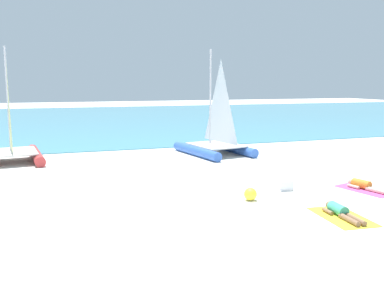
% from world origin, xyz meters
% --- Properties ---
extents(ground_plane, '(120.00, 120.00, 0.00)m').
position_xyz_m(ground_plane, '(0.00, 10.00, 0.00)').
color(ground_plane, white).
extents(ocean_water, '(120.00, 40.00, 0.05)m').
position_xyz_m(ocean_water, '(0.00, 32.04, 0.03)').
color(ocean_water, '#4C9EB7').
rests_on(ocean_water, ground).
extents(sailboat_blue, '(3.27, 4.42, 5.24)m').
position_xyz_m(sailboat_blue, '(2.56, 9.36, 0.78)').
color(sailboat_blue, blue).
rests_on(sailboat_blue, ground).
extents(sailboat_red, '(3.02, 4.28, 5.22)m').
position_xyz_m(sailboat_red, '(-6.99, 10.35, 0.78)').
color(sailboat_red, '#CC3838').
rests_on(sailboat_red, ground).
extents(towel_left, '(1.26, 1.99, 0.01)m').
position_xyz_m(towel_left, '(2.14, -0.94, 0.01)').
color(towel_left, yellow).
rests_on(towel_left, ground).
extents(sunbather_left, '(0.58, 1.57, 0.30)m').
position_xyz_m(sunbather_left, '(2.14, -0.87, 0.13)').
color(sunbather_left, '#3FB28C').
rests_on(sunbather_left, towel_left).
extents(towel_right, '(1.52, 2.11, 0.01)m').
position_xyz_m(towel_right, '(4.81, 1.20, 0.01)').
color(towel_right, '#D84C99').
rests_on(towel_right, ground).
extents(sunbather_right, '(0.76, 1.56, 0.30)m').
position_xyz_m(sunbather_right, '(4.79, 1.26, 0.13)').
color(sunbather_right, orange).
rests_on(sunbather_right, towel_right).
extents(beach_ball, '(0.40, 0.40, 0.40)m').
position_xyz_m(beach_ball, '(0.50, 1.29, 0.20)').
color(beach_ball, yellow).
rests_on(beach_ball, ground).
extents(cooler_box, '(0.50, 0.36, 0.36)m').
position_xyz_m(cooler_box, '(2.16, 2.06, 0.18)').
color(cooler_box, white).
rests_on(cooler_box, ground).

